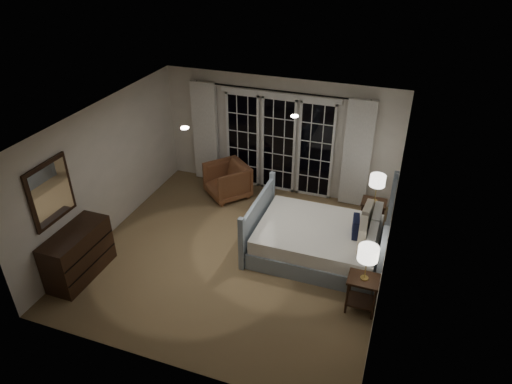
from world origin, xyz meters
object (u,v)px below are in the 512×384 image
(lamp_left, at_px, (368,254))
(armchair, at_px, (227,181))
(nightstand_right, at_px, (373,211))
(nightstand_left, at_px, (362,289))
(lamp_right, at_px, (378,181))
(bed, at_px, (322,239))
(dresser, at_px, (78,254))

(lamp_left, distance_m, armchair, 4.06)
(nightstand_right, bearing_deg, nightstand_left, -86.78)
(armchair, bearing_deg, lamp_right, 37.24)
(bed, relative_size, nightstand_right, 3.83)
(bed, distance_m, dresser, 4.09)
(nightstand_right, bearing_deg, lamp_left, -86.78)
(lamp_left, height_order, lamp_right, lamp_left)
(nightstand_left, distance_m, lamp_right, 2.34)
(nightstand_right, bearing_deg, bed, -122.80)
(armchair, xyz_separation_m, dresser, (-1.32, -3.17, 0.06))
(bed, xyz_separation_m, armchair, (-2.33, 1.32, 0.04))
(bed, bearing_deg, nightstand_right, 57.20)
(nightstand_left, bearing_deg, armchair, 142.76)
(bed, height_order, armchair, bed)
(nightstand_right, distance_m, armchair, 3.07)
(nightstand_left, distance_m, armchair, 4.01)
(bed, xyz_separation_m, nightstand_right, (0.73, 1.14, 0.06))
(lamp_right, height_order, dresser, lamp_right)
(bed, relative_size, nightstand_left, 3.75)
(bed, distance_m, lamp_left, 1.58)
(bed, xyz_separation_m, dresser, (-3.64, -1.85, 0.10))
(nightstand_left, xyz_separation_m, armchair, (-3.19, 2.42, -0.03))
(lamp_right, xyz_separation_m, dresser, (-4.38, -2.99, -0.61))
(bed, relative_size, dresser, 1.88)
(dresser, bearing_deg, lamp_left, 9.41)
(nightstand_right, bearing_deg, armchair, 176.67)
(nightstand_left, xyz_separation_m, lamp_right, (-0.13, 2.25, 0.64))
(armchair, relative_size, dresser, 0.68)
(nightstand_right, bearing_deg, dresser, -145.65)
(nightstand_right, relative_size, lamp_left, 1.04)
(bed, height_order, nightstand_left, bed)
(nightstand_left, bearing_deg, bed, 127.88)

